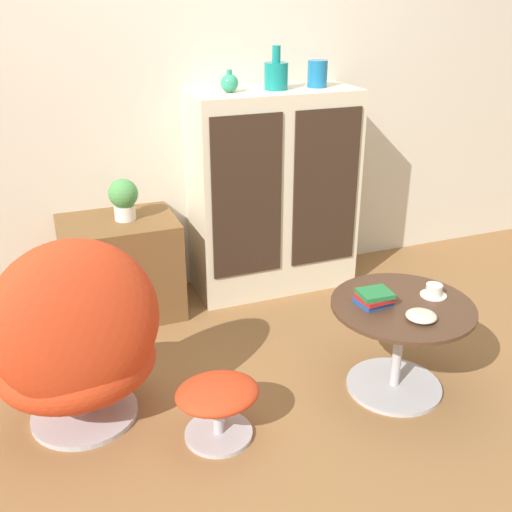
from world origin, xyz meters
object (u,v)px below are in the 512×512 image
at_px(sideboard, 273,193).
at_px(vase_inner_right, 317,74).
at_px(book_stack, 374,298).
at_px(coffee_table, 399,336).
at_px(vase_inner_left, 276,75).
at_px(potted_plant, 124,197).
at_px(egg_chair, 77,345).
at_px(tv_console, 121,268).
at_px(vase_leftmost, 229,83).
at_px(bowl, 421,316).
at_px(ottoman, 218,400).
at_px(teacup, 434,291).

bearing_deg(sideboard, vase_inner_right, 0.84).
bearing_deg(book_stack, vase_inner_right, 76.91).
xyz_separation_m(coffee_table, vase_inner_right, (0.15, 1.23, 1.00)).
relative_size(vase_inner_left, potted_plant, 1.03).
bearing_deg(potted_plant, coffee_table, -49.83).
height_order(egg_chair, book_stack, egg_chair).
xyz_separation_m(tv_console, vase_leftmost, (0.68, 0.03, 0.98)).
height_order(potted_plant, bowl, potted_plant).
height_order(coffee_table, bowl, bowl).
bearing_deg(potted_plant, vase_leftmost, 3.08).
distance_m(ottoman, potted_plant, 1.32).
relative_size(vase_inner_left, book_stack, 1.55).
relative_size(sideboard, bowl, 9.23).
relative_size(tv_console, bowl, 4.83).
distance_m(coffee_table, vase_inner_right, 1.59).
height_order(tv_console, vase_leftmost, vase_leftmost).
xyz_separation_m(egg_chair, bowl, (1.38, -0.40, 0.06)).
distance_m(sideboard, vase_inner_right, 0.73).
relative_size(coffee_table, vase_inner_left, 2.71).
bearing_deg(vase_leftmost, vase_inner_right, 0.00).
relative_size(vase_leftmost, bowl, 0.92).
xyz_separation_m(coffee_table, book_stack, (-0.12, 0.04, 0.20)).
relative_size(egg_chair, book_stack, 5.87).
xyz_separation_m(vase_leftmost, bowl, (0.37, -1.37, -0.80)).
xyz_separation_m(teacup, bowl, (-0.18, -0.16, -0.00)).
bearing_deg(ottoman, egg_chair, 151.57).
relative_size(vase_inner_left, bowl, 1.79).
xyz_separation_m(ottoman, vase_inner_left, (0.77, 1.25, 1.11)).
height_order(coffee_table, teacup, teacup).
relative_size(sideboard, vase_leftmost, 10.08).
xyz_separation_m(tv_console, bowl, (1.05, -1.34, 0.18)).
bearing_deg(vase_inner_left, tv_console, -177.94).
distance_m(egg_chair, vase_inner_right, 2.02).
distance_m(coffee_table, teacup, 0.26).
height_order(ottoman, vase_inner_right, vase_inner_right).
bearing_deg(tv_console, vase_inner_left, 2.06).
relative_size(potted_plant, teacup, 1.91).
relative_size(vase_inner_right, bowl, 1.13).
relative_size(ottoman, teacup, 2.93).
distance_m(potted_plant, book_stack, 1.47).
distance_m(egg_chair, vase_leftmost, 1.64).
xyz_separation_m(tv_console, book_stack, (0.93, -1.15, 0.20)).
relative_size(coffee_table, book_stack, 4.20).
height_order(vase_inner_left, bowl, vase_inner_left).
height_order(potted_plant, teacup, potted_plant).
relative_size(tv_console, vase_inner_right, 4.27).
bearing_deg(egg_chair, potted_plant, 68.14).
xyz_separation_m(vase_leftmost, vase_inner_right, (0.53, 0.00, 0.02)).
bearing_deg(vase_leftmost, book_stack, -77.80).
distance_m(coffee_table, book_stack, 0.24).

